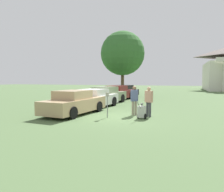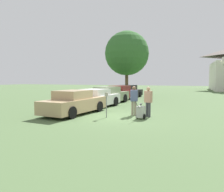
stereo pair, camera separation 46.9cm
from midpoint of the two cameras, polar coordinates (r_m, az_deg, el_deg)
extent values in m
plane|color=#4C663D|center=(12.64, 1.62, -5.39)|extent=(120.00, 120.00, 0.00)
cube|color=tan|center=(13.69, -8.75, -2.27)|extent=(2.45, 4.97, 0.76)
cube|color=tan|center=(13.48, -9.25, 0.35)|extent=(1.88, 2.19, 0.52)
cylinder|color=black|center=(15.44, -8.31, -2.34)|extent=(0.26, 0.70, 0.69)
cylinder|color=black|center=(14.48, -2.37, -2.75)|extent=(0.26, 0.70, 0.69)
cylinder|color=black|center=(13.15, -15.75, -3.66)|extent=(0.26, 0.70, 0.69)
cylinder|color=black|center=(12.00, -9.29, -4.32)|extent=(0.26, 0.70, 0.69)
cube|color=silver|center=(16.61, -3.43, -1.03)|extent=(2.52, 4.90, 0.74)
cube|color=silver|center=(16.40, -3.77, 1.01)|extent=(1.95, 2.17, 0.46)
cylinder|color=black|center=(18.35, -3.72, -1.14)|extent=(0.27, 0.75, 0.73)
cylinder|color=black|center=(17.47, 1.68, -1.42)|extent=(0.27, 0.75, 0.73)
cylinder|color=black|center=(15.93, -9.04, -2.05)|extent=(0.27, 0.75, 0.73)
cylinder|color=black|center=(14.90, -3.07, -2.46)|extent=(0.27, 0.75, 0.73)
cube|color=gray|center=(19.10, -0.28, -0.22)|extent=(2.44, 5.38, 0.78)
cube|color=gray|center=(18.88, -0.56, 1.67)|extent=(1.85, 2.36, 0.49)
cylinder|color=black|center=(20.95, -0.43, -0.41)|extent=(0.27, 0.77, 0.75)
cylinder|color=black|center=(20.21, 4.04, -0.60)|extent=(0.27, 0.77, 0.75)
cylinder|color=black|center=(18.16, -5.08, -1.19)|extent=(0.27, 0.77, 0.75)
cylinder|color=black|center=(17.29, -0.09, -1.45)|extent=(0.27, 0.77, 0.75)
cube|color=maroon|center=(22.45, 2.78, 0.48)|extent=(2.47, 5.05, 0.78)
cube|color=maroon|center=(22.23, 2.59, 2.08)|extent=(1.89, 2.23, 0.49)
cylinder|color=black|center=(24.21, 2.24, 0.25)|extent=(0.27, 0.77, 0.75)
cylinder|color=black|center=(23.51, 6.32, 0.10)|extent=(0.27, 0.77, 0.75)
cylinder|color=black|center=(21.51, -1.09, -0.28)|extent=(0.27, 0.77, 0.75)
cylinder|color=black|center=(20.72, 3.41, -0.47)|extent=(0.27, 0.77, 0.75)
cube|color=black|center=(25.14, 4.63, 0.77)|extent=(2.57, 5.31, 0.70)
cube|color=black|center=(24.92, 4.46, 2.19)|extent=(1.97, 2.34, 0.56)
cylinder|color=black|center=(26.98, 4.02, 0.61)|extent=(0.26, 0.70, 0.69)
cylinder|color=black|center=(26.30, 7.85, 0.48)|extent=(0.26, 0.70, 0.69)
cylinder|color=black|center=(24.10, 1.10, 0.16)|extent=(0.26, 0.70, 0.69)
cylinder|color=black|center=(23.34, 5.33, -0.01)|extent=(0.26, 0.70, 0.69)
cylinder|color=slate|center=(12.23, -0.37, -2.89)|extent=(0.05, 0.05, 1.20)
cube|color=gray|center=(12.16, -0.37, 0.42)|extent=(0.18, 0.09, 0.22)
cylinder|color=gray|center=(13.09, 7.14, -3.21)|extent=(0.14, 0.14, 0.84)
cylinder|color=gray|center=(13.07, 6.40, -3.22)|extent=(0.14, 0.14, 0.84)
cube|color=#4C597F|center=(13.00, 6.80, 0.09)|extent=(0.47, 0.36, 0.67)
sphere|color=brown|center=(12.97, 6.82, 2.07)|extent=(0.23, 0.23, 0.23)
cylinder|color=#3F3F47|center=(12.58, 10.79, -3.60)|extent=(0.14, 0.14, 0.83)
cylinder|color=#3F3F47|center=(12.66, 10.13, -3.53)|extent=(0.14, 0.14, 0.83)
cube|color=tan|center=(12.54, 10.51, -0.18)|extent=(0.47, 0.36, 0.66)
sphere|color=tan|center=(12.51, 10.54, 1.84)|extent=(0.23, 0.23, 0.23)
cube|color=#B2B2AD|center=(12.01, 8.63, -4.11)|extent=(0.42, 0.49, 0.60)
cone|color=#59595B|center=(11.96, 8.65, -2.31)|extent=(0.18, 0.18, 0.16)
cylinder|color=#4C4C4C|center=(11.52, 7.87, -2.46)|extent=(0.12, 0.59, 0.43)
cylinder|color=black|center=(12.12, 7.67, -5.19)|extent=(0.09, 0.28, 0.28)
cylinder|color=black|center=(11.98, 9.56, -5.32)|extent=(0.09, 0.28, 0.28)
cylinder|color=brown|center=(30.28, 4.29, 3.32)|extent=(0.44, 0.44, 3.09)
sphere|color=#33662D|center=(30.47, 4.34, 11.06)|extent=(6.02, 6.02, 6.02)
camera|label=1|loc=(0.23, -89.02, 0.08)|focal=35.00mm
camera|label=2|loc=(0.23, 90.98, -0.08)|focal=35.00mm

